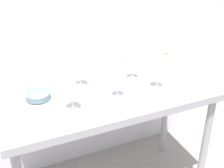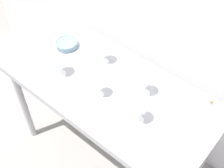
{
  "view_description": "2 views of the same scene",
  "coord_description": "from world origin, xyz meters",
  "px_view_note": "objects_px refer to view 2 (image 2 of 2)",
  "views": [
    {
      "loc": [
        -0.66,
        -1.55,
        1.85
      ],
      "look_at": [
        0.01,
        -0.03,
        0.97
      ],
      "focal_mm": 48.32,
      "sensor_mm": 36.0,
      "label": 1
    },
    {
      "loc": [
        0.82,
        -0.92,
        2.29
      ],
      "look_at": [
        0.04,
        -0.01,
        0.94
      ],
      "focal_mm": 49.02,
      "sensor_mm": 36.0,
      "label": 2
    }
  ],
  "objects_px": {
    "wine_glass_near_left": "(58,61)",
    "decanter_funnel": "(210,106)",
    "tasting_bowl": "(67,44)",
    "wine_glass_far_left": "(103,48)",
    "tasting_sheet_upper": "(137,75)",
    "wine_glass_near_center": "(97,81)",
    "wine_glass_near_right": "(140,108)",
    "wine_glass_far_right": "(146,80)"
  },
  "relations": [
    {
      "from": "wine_glass_near_right",
      "to": "tasting_sheet_upper",
      "type": "height_order",
      "value": "wine_glass_near_right"
    },
    {
      "from": "wine_glass_near_center",
      "to": "decanter_funnel",
      "type": "xyz_separation_m",
      "value": [
        0.55,
        0.32,
        -0.08
      ]
    },
    {
      "from": "wine_glass_far_right",
      "to": "tasting_sheet_upper",
      "type": "distance_m",
      "value": 0.19
    },
    {
      "from": "wine_glass_near_center",
      "to": "tasting_bowl",
      "type": "distance_m",
      "value": 0.5
    },
    {
      "from": "decanter_funnel",
      "to": "wine_glass_near_center",
      "type": "bearing_deg",
      "value": -149.44
    },
    {
      "from": "wine_glass_far_left",
      "to": "tasting_sheet_upper",
      "type": "xyz_separation_m",
      "value": [
        0.24,
        0.05,
        -0.12
      ]
    },
    {
      "from": "wine_glass_far_right",
      "to": "tasting_bowl",
      "type": "relative_size",
      "value": 1.12
    },
    {
      "from": "tasting_bowl",
      "to": "tasting_sheet_upper",
      "type": "bearing_deg",
      "value": 10.22
    },
    {
      "from": "wine_glass_near_right",
      "to": "wine_glass_far_left",
      "type": "relative_size",
      "value": 0.96
    },
    {
      "from": "tasting_bowl",
      "to": "decanter_funnel",
      "type": "bearing_deg",
      "value": 8.05
    },
    {
      "from": "tasting_sheet_upper",
      "to": "tasting_bowl",
      "type": "distance_m",
      "value": 0.54
    },
    {
      "from": "tasting_bowl",
      "to": "wine_glass_far_left",
      "type": "bearing_deg",
      "value": 9.56
    },
    {
      "from": "decanter_funnel",
      "to": "wine_glass_near_right",
      "type": "bearing_deg",
      "value": -129.5
    },
    {
      "from": "wine_glass_far_right",
      "to": "tasting_bowl",
      "type": "bearing_deg",
      "value": -179.57
    },
    {
      "from": "wine_glass_far_left",
      "to": "tasting_bowl",
      "type": "bearing_deg",
      "value": -170.44
    },
    {
      "from": "wine_glass_near_right",
      "to": "wine_glass_far_left",
      "type": "distance_m",
      "value": 0.5
    },
    {
      "from": "wine_glass_near_center",
      "to": "decanter_funnel",
      "type": "bearing_deg",
      "value": 30.56
    },
    {
      "from": "wine_glass_far_left",
      "to": "tasting_sheet_upper",
      "type": "height_order",
      "value": "wine_glass_far_left"
    },
    {
      "from": "wine_glass_far_left",
      "to": "decanter_funnel",
      "type": "height_order",
      "value": "wine_glass_far_left"
    },
    {
      "from": "wine_glass_near_left",
      "to": "decanter_funnel",
      "type": "distance_m",
      "value": 0.91
    },
    {
      "from": "wine_glass_far_left",
      "to": "wine_glass_near_right",
      "type": "bearing_deg",
      "value": -25.99
    },
    {
      "from": "wine_glass_near_right",
      "to": "wine_glass_near_left",
      "type": "bearing_deg",
      "value": -176.62
    },
    {
      "from": "wine_glass_near_center",
      "to": "decanter_funnel",
      "type": "distance_m",
      "value": 0.64
    },
    {
      "from": "wine_glass_near_right",
      "to": "wine_glass_near_left",
      "type": "distance_m",
      "value": 0.59
    },
    {
      "from": "wine_glass_near_left",
      "to": "tasting_sheet_upper",
      "type": "bearing_deg",
      "value": 38.98
    },
    {
      "from": "wine_glass_near_center",
      "to": "wine_glass_near_left",
      "type": "relative_size",
      "value": 1.08
    },
    {
      "from": "wine_glass_near_right",
      "to": "tasting_bowl",
      "type": "height_order",
      "value": "wine_glass_near_right"
    },
    {
      "from": "wine_glass_far_left",
      "to": "tasting_sheet_upper",
      "type": "distance_m",
      "value": 0.27
    },
    {
      "from": "wine_glass_far_right",
      "to": "tasting_sheet_upper",
      "type": "bearing_deg",
      "value": 143.69
    },
    {
      "from": "wine_glass_near_right",
      "to": "tasting_bowl",
      "type": "distance_m",
      "value": 0.77
    },
    {
      "from": "tasting_bowl",
      "to": "wine_glass_far_right",
      "type": "bearing_deg",
      "value": 0.43
    },
    {
      "from": "wine_glass_far_left",
      "to": "tasting_bowl",
      "type": "relative_size",
      "value": 1.11
    },
    {
      "from": "wine_glass_near_left",
      "to": "decanter_funnel",
      "type": "xyz_separation_m",
      "value": [
        0.84,
        0.35,
        -0.07
      ]
    },
    {
      "from": "wine_glass_near_right",
      "to": "wine_glass_far_right",
      "type": "distance_m",
      "value": 0.2
    },
    {
      "from": "wine_glass_far_left",
      "to": "wine_glass_near_left",
      "type": "relative_size",
      "value": 1.06
    },
    {
      "from": "tasting_sheet_upper",
      "to": "wine_glass_far_right",
      "type": "bearing_deg",
      "value": -22.09
    },
    {
      "from": "wine_glass_near_center",
      "to": "wine_glass_near_right",
      "type": "bearing_deg",
      "value": 2.21
    },
    {
      "from": "wine_glass_far_left",
      "to": "wine_glass_far_right",
      "type": "xyz_separation_m",
      "value": [
        0.36,
        -0.04,
        0.0
      ]
    },
    {
      "from": "wine_glass_near_center",
      "to": "wine_glass_far_left",
      "type": "height_order",
      "value": "wine_glass_near_center"
    },
    {
      "from": "wine_glass_near_right",
      "to": "tasting_sheet_upper",
      "type": "xyz_separation_m",
      "value": [
        -0.21,
        0.27,
        -0.11
      ]
    },
    {
      "from": "wine_glass_far_right",
      "to": "decanter_funnel",
      "type": "bearing_deg",
      "value": 21.37
    },
    {
      "from": "tasting_sheet_upper",
      "to": "wine_glass_near_center",
      "type": "bearing_deg",
      "value": -91.22
    }
  ]
}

